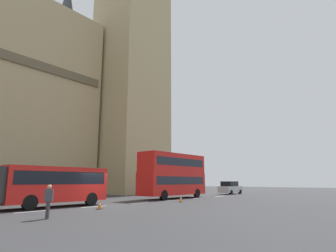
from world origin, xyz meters
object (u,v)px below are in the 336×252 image
(double_decker_bus, at_px, (173,174))
(sedan_lead, at_px, (230,188))
(pedestrian_near_cones, at_px, (48,200))
(traffic_cone_west, at_px, (100,205))
(traffic_cone_middle, at_px, (181,199))

(double_decker_bus, height_order, sedan_lead, double_decker_bus)
(sedan_lead, bearing_deg, double_decker_bus, -179.17)
(pedestrian_near_cones, bearing_deg, traffic_cone_west, 24.33)
(double_decker_bus, height_order, traffic_cone_middle, double_decker_bus)
(double_decker_bus, relative_size, sedan_lead, 2.08)
(pedestrian_near_cones, bearing_deg, traffic_cone_middle, 8.23)
(traffic_cone_west, distance_m, pedestrian_near_cones, 5.27)
(pedestrian_near_cones, bearing_deg, double_decker_bus, 19.01)
(sedan_lead, height_order, pedestrian_near_cones, sedan_lead)
(double_decker_bus, xyz_separation_m, traffic_cone_west, (-12.70, -3.86, -2.43))
(sedan_lead, height_order, traffic_cone_west, sedan_lead)
(double_decker_bus, xyz_separation_m, traffic_cone_middle, (-3.89, -4.05, -2.43))
(traffic_cone_west, bearing_deg, pedestrian_near_cones, -155.67)
(traffic_cone_west, xyz_separation_m, traffic_cone_middle, (8.80, -0.19, 0.00))
(double_decker_bus, height_order, pedestrian_near_cones, double_decker_bus)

